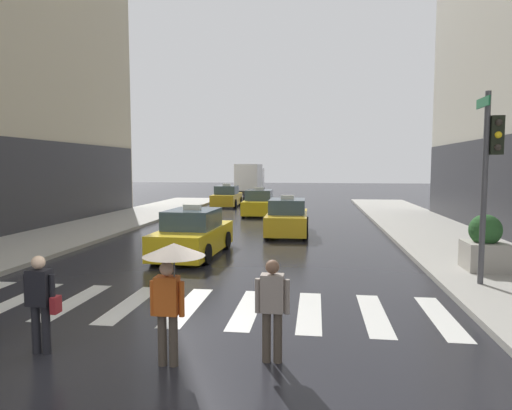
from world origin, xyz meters
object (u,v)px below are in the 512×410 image
taxi_lead (193,235)px  pedestrian_with_handbag (41,299)px  taxi_third (259,204)px  box_truck (250,179)px  taxi_fourth (227,197)px  pedestrian_plain_coat (272,304)px  traffic_light_pole (490,161)px  taxi_second (287,218)px  pedestrian_with_umbrella (172,270)px  planter_near_corner (485,245)px

taxi_lead → pedestrian_with_handbag: bearing=-91.6°
taxi_third → box_truck: box_truck is taller
taxi_lead → taxi_fourth: (-2.68, 19.33, 0.00)m
pedestrian_with_handbag → pedestrian_plain_coat: (3.82, 0.18, 0.01)m
taxi_fourth → box_truck: (0.32, 10.41, 1.13)m
traffic_light_pole → pedestrian_with_handbag: (-8.74, -5.09, -2.32)m
taxi_second → taxi_third: (-2.33, 7.99, 0.00)m
pedestrian_with_umbrella → pedestrian_with_handbag: bearing=176.1°
pedestrian_plain_coat → taxi_third: bearing=97.8°
pedestrian_with_handbag → taxi_fourth: bearing=95.0°
pedestrian_with_umbrella → pedestrian_with_handbag: pedestrian_with_umbrella is taller
traffic_light_pole → taxi_third: size_ratio=1.05×
taxi_third → planter_near_corner: bearing=-60.8°
pedestrian_with_handbag → pedestrian_plain_coat: 3.83m
pedestrian_plain_coat → planter_near_corner: (5.48, 6.57, -0.07)m
taxi_lead → pedestrian_with_handbag: size_ratio=2.79×
box_truck → pedestrian_with_handbag: size_ratio=4.59×
box_truck → planter_near_corner: 33.43m
traffic_light_pole → taxi_lead: bearing=158.7°
taxi_lead → pedestrian_plain_coat: bearing=-66.4°
taxi_fourth → box_truck: size_ratio=0.60×
traffic_light_pole → pedestrian_plain_coat: 7.32m
taxi_fourth → pedestrian_plain_coat: taxi_fourth is taller
traffic_light_pole → box_truck: 34.83m
pedestrian_with_umbrella → planter_near_corner: bearing=44.6°
traffic_light_pole → taxi_fourth: 25.39m
box_truck → taxi_fourth: bearing=-91.8°
traffic_light_pole → taxi_second: size_ratio=1.05×
taxi_third → taxi_fourth: (-3.31, 5.88, 0.00)m
taxi_fourth → planter_near_corner: (11.75, -20.99, 0.15)m
taxi_second → planter_near_corner: size_ratio=2.85×
pedestrian_with_umbrella → planter_near_corner: (7.00, 6.91, -0.64)m
traffic_light_pole → box_truck: (-10.87, 33.07, -1.41)m
taxi_second → pedestrian_with_umbrella: (-0.89, -14.04, 0.79)m
box_truck → planter_near_corner: size_ratio=4.73×
taxi_lead → planter_near_corner: 9.22m
traffic_light_pole → taxi_third: traffic_light_pole is taller
taxi_second → box_truck: box_truck is taller
traffic_light_pole → pedestrian_plain_coat: bearing=-135.1°
taxi_third → box_truck: (-2.99, 16.29, 1.13)m
taxi_fourth → planter_near_corner: bearing=-60.8°
taxi_lead → pedestrian_with_umbrella: (2.06, -8.57, 0.79)m
box_truck → planter_near_corner: box_truck is taller
planter_near_corner → taxi_lead: bearing=169.6°
taxi_fourth → box_truck: 10.48m
taxi_fourth → pedestrian_with_handbag: (2.44, -27.74, 0.21)m
pedestrian_with_umbrella → pedestrian_plain_coat: bearing=12.7°
taxi_second → box_truck: size_ratio=0.60×
pedestrian_with_umbrella → traffic_light_pole: bearing=39.2°
pedestrian_with_handbag → taxi_second: bearing=77.1°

